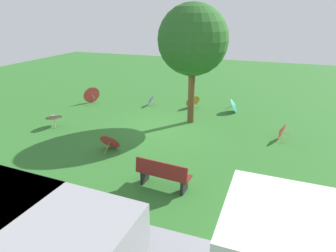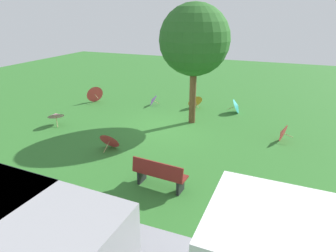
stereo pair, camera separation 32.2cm
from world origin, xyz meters
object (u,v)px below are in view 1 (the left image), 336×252
parasol_red_0 (281,131)px  parasol_pink_0 (53,116)px  parasol_orange_0 (192,101)px  park_bench (163,174)px  parasol_red_1 (110,141)px  van_dark (14,228)px  parasol_red_3 (91,94)px  shade_tree (193,40)px  parasol_teal_0 (235,105)px  parasol_purple_0 (150,100)px

parasol_red_0 → parasol_pink_0: (9.51, 1.95, 0.13)m
parasol_orange_0 → parasol_pink_0: 6.98m
park_bench → parasol_orange_0: (1.27, -7.73, -0.10)m
park_bench → parasol_red_1: 3.24m
park_bench → parasol_pink_0: bearing=-24.7°
van_dark → parasol_red_0: bearing=-120.3°
parasol_red_1 → parasol_red_3: 6.40m
park_bench → parasol_red_3: 9.54m
shade_tree → parasol_orange_0: size_ratio=5.63×
parasol_teal_0 → parasol_purple_0: 4.52m
park_bench → parasol_purple_0: park_bench is taller
park_bench → parasol_red_3: bearing=-44.0°
parasol_red_1 → parasol_red_3: bearing=-50.0°
parasol_teal_0 → shade_tree: bearing=51.4°
park_bench → parasol_teal_0: 7.74m
parasol_teal_0 → parasol_red_3: size_ratio=0.79×
parasol_red_3 → parasol_red_0: bearing=170.0°
shade_tree → parasol_red_1: 5.44m
shade_tree → parasol_orange_0: (0.53, -2.19, -3.31)m
park_bench → shade_tree: shade_tree is taller
parasol_teal_0 → parasol_orange_0: (2.24, -0.05, 0.00)m
parasol_pink_0 → shade_tree: bearing=-154.7°
parasol_red_1 → parasol_teal_0: parasol_teal_0 is taller
parasol_teal_0 → parasol_red_3: (7.83, 1.05, 0.11)m
parasol_red_1 → parasol_teal_0: bearing=-122.0°
parasol_purple_0 → van_dark: bearing=99.5°
shade_tree → parasol_purple_0: 4.70m
parasol_orange_0 → parasol_pink_0: parasol_orange_0 is taller
van_dark → parasol_teal_0: 11.57m
shade_tree → parasol_red_3: bearing=-10.1°
parasol_red_1 → parasol_teal_0: size_ratio=0.99×
shade_tree → parasol_pink_0: shade_tree is taller
van_dark → park_bench: van_dark is taller
parasol_red_0 → parasol_purple_0: 7.13m
parasol_red_1 → parasol_teal_0: (-3.71, -5.95, 0.01)m
park_bench → parasol_purple_0: (3.53, -7.24, -0.16)m
park_bench → shade_tree: 6.45m
park_bench → parasol_red_1: park_bench is taller
parasol_red_0 → parasol_orange_0: size_ratio=0.81×
parasol_pink_0 → parasol_purple_0: parasol_pink_0 is taller
parasol_red_0 → parasol_pink_0: parasol_pink_0 is taller
shade_tree → parasol_teal_0: (-1.71, -2.14, -3.32)m
van_dark → parasol_orange_0: bearing=-92.3°
parasol_purple_0 → parasol_pink_0: bearing=57.3°
parasol_red_0 → parasol_purple_0: (6.72, -2.39, -0.05)m
van_dark → parasol_orange_0: (-0.45, -11.29, -0.54)m
van_dark → parasol_pink_0: bearing=-54.6°
van_dark → parasol_teal_0: bearing=-103.5°
parasol_teal_0 → parasol_purple_0: bearing=5.5°
parasol_red_0 → parasol_red_3: size_ratio=0.76×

